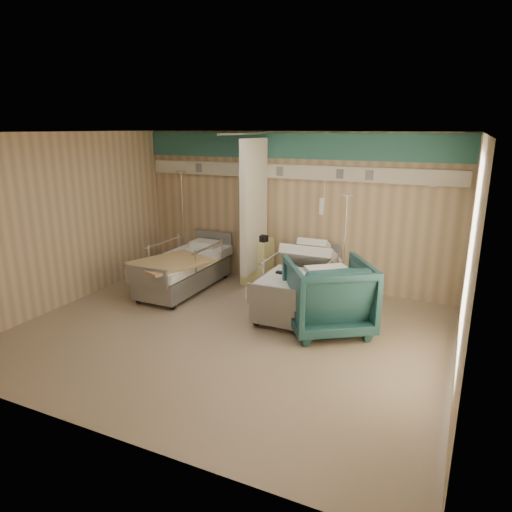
{
  "coord_description": "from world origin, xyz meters",
  "views": [
    {
      "loc": [
        2.89,
        -5.31,
        2.86
      ],
      "look_at": [
        0.16,
        0.6,
        1.02
      ],
      "focal_mm": 32.0,
      "sensor_mm": 36.0,
      "label": 1
    }
  ],
  "objects_px": {
    "bed_left": "(184,273)",
    "iv_stand_right": "(343,278)",
    "bed_right": "(299,290)",
    "bedside_cabinet": "(257,261)",
    "visitor_armchair": "(328,296)",
    "iv_stand_left": "(185,251)"
  },
  "relations": [
    {
      "from": "iv_stand_right",
      "to": "iv_stand_left",
      "type": "relative_size",
      "value": 0.88
    },
    {
      "from": "bed_right",
      "to": "bed_left",
      "type": "bearing_deg",
      "value": 180.0
    },
    {
      "from": "bed_left",
      "to": "iv_stand_right",
      "type": "xyz_separation_m",
      "value": [
        2.72,
        0.77,
        0.05
      ]
    },
    {
      "from": "bedside_cabinet",
      "to": "iv_stand_right",
      "type": "xyz_separation_m",
      "value": [
        1.67,
        -0.13,
        -0.06
      ]
    },
    {
      "from": "bed_right",
      "to": "iv_stand_left",
      "type": "height_order",
      "value": "iv_stand_left"
    },
    {
      "from": "bed_right",
      "to": "bed_left",
      "type": "height_order",
      "value": "same"
    },
    {
      "from": "iv_stand_right",
      "to": "iv_stand_left",
      "type": "height_order",
      "value": "iv_stand_left"
    },
    {
      "from": "bed_left",
      "to": "visitor_armchair",
      "type": "distance_m",
      "value": 2.92
    },
    {
      "from": "bed_left",
      "to": "bed_right",
      "type": "bearing_deg",
      "value": 0.0
    },
    {
      "from": "visitor_armchair",
      "to": "iv_stand_left",
      "type": "bearing_deg",
      "value": -57.54
    },
    {
      "from": "bed_right",
      "to": "visitor_armchair",
      "type": "xyz_separation_m",
      "value": [
        0.65,
        -0.58,
        0.21
      ]
    },
    {
      "from": "bed_right",
      "to": "visitor_armchair",
      "type": "bearing_deg",
      "value": -41.97
    },
    {
      "from": "bed_right",
      "to": "iv_stand_right",
      "type": "distance_m",
      "value": 0.94
    },
    {
      "from": "visitor_armchair",
      "to": "iv_stand_left",
      "type": "relative_size",
      "value": 0.57
    },
    {
      "from": "bedside_cabinet",
      "to": "iv_stand_right",
      "type": "relative_size",
      "value": 0.47
    },
    {
      "from": "visitor_armchair",
      "to": "iv_stand_left",
      "type": "distance_m",
      "value": 3.82
    },
    {
      "from": "bed_left",
      "to": "bedside_cabinet",
      "type": "xyz_separation_m",
      "value": [
        1.05,
        0.9,
        0.11
      ]
    },
    {
      "from": "bed_right",
      "to": "iv_stand_right",
      "type": "bearing_deg",
      "value": 55.9
    },
    {
      "from": "bed_left",
      "to": "iv_stand_right",
      "type": "bearing_deg",
      "value": 15.87
    },
    {
      "from": "iv_stand_right",
      "to": "iv_stand_left",
      "type": "distance_m",
      "value": 3.36
    },
    {
      "from": "bedside_cabinet",
      "to": "bed_right",
      "type": "bearing_deg",
      "value": -38.05
    },
    {
      "from": "bedside_cabinet",
      "to": "visitor_armchair",
      "type": "xyz_separation_m",
      "value": [
        1.8,
        -1.48,
        0.1
      ]
    }
  ]
}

